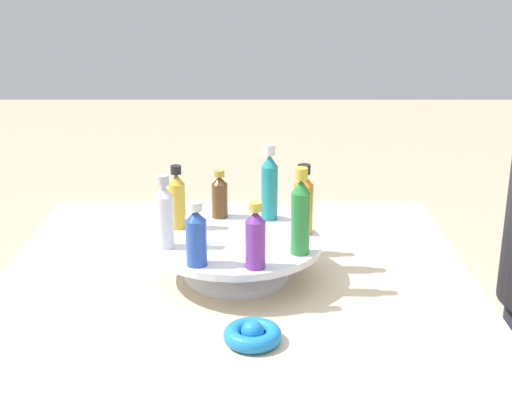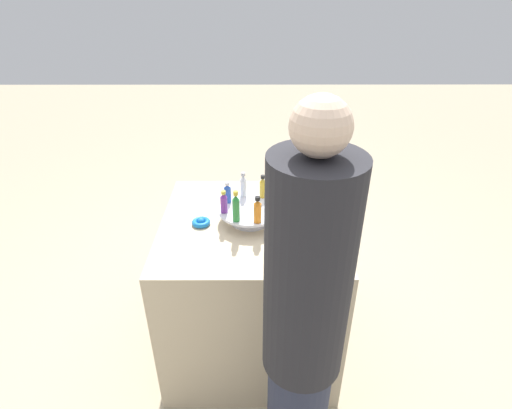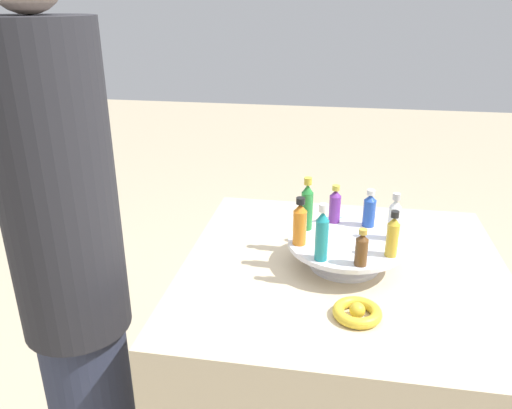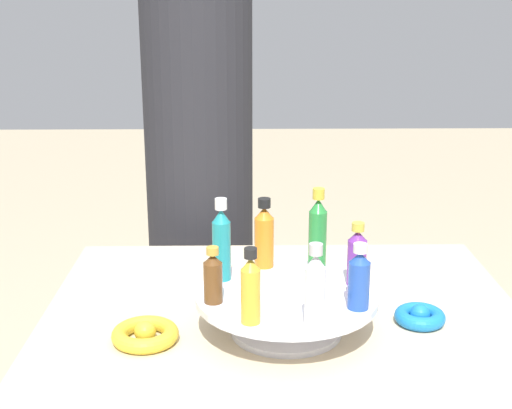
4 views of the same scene
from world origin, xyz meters
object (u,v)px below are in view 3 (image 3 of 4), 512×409
object	(u,v)px
ribbon_bow_blue	(335,224)
bottle_brown	(362,249)
bottle_gold	(393,236)
bottle_blue	(369,209)
bottle_clear	(394,218)
display_stand	(345,250)
bottle_teal	(322,235)
bottle_orange	(300,223)
bottle_purple	(335,205)
ribbon_bow_gold	(357,312)
person_figure	(72,279)
bottle_green	(307,206)

from	to	relation	value
ribbon_bow_blue	bottle_brown	bearing A→B (deg)	100.32
bottle_brown	bottle_gold	xyz separation A→B (m)	(-0.07, -0.06, 0.01)
bottle_brown	bottle_blue	xyz separation A→B (m)	(-0.03, -0.22, 0.01)
bottle_clear	display_stand	bearing A→B (deg)	15.93
bottle_teal	ribbon_bow_blue	distance (m)	0.35
display_stand	bottle_orange	distance (m)	0.15
bottle_brown	bottle_orange	bearing A→B (deg)	-29.07
bottle_purple	ribbon_bow_gold	distance (m)	0.36
bottle_clear	ribbon_bow_blue	xyz separation A→B (m)	(0.15, -0.19, -0.11)
bottle_purple	person_figure	world-z (taller)	person_figure
display_stand	bottle_teal	size ratio (longest dim) A/B	2.09
bottle_green	bottle_teal	xyz separation A→B (m)	(-0.05, 0.16, -0.00)
display_stand	bottle_brown	bearing A→B (deg)	105.93
bottle_green	display_stand	bearing A→B (deg)	150.93
bottle_brown	bottle_purple	size ratio (longest dim) A/B	0.85
person_figure	bottle_green	bearing A→B (deg)	7.99
bottle_blue	ribbon_bow_blue	xyz separation A→B (m)	(0.09, -0.12, -0.10)
bottle_orange	bottle_teal	xyz separation A→B (m)	(-0.06, 0.07, 0.01)
bottle_green	bottle_blue	size ratio (longest dim) A/B	1.39
display_stand	ribbon_bow_gold	bearing A→B (deg)	97.34
bottle_orange	ribbon_bow_gold	distance (m)	0.27
bottle_teal	bottle_orange	bearing A→B (deg)	-51.57
person_figure	bottle_clear	bearing A→B (deg)	0.12
display_stand	bottle_gold	bearing A→B (deg)	150.93
bottle_clear	bottle_teal	bearing A→B (deg)	38.43
ribbon_bow_gold	bottle_clear	bearing A→B (deg)	-108.61
bottle_green	person_figure	size ratio (longest dim) A/B	0.09
bottle_gold	bottle_teal	bearing A→B (deg)	15.93
bottle_teal	ribbon_bow_blue	size ratio (longest dim) A/B	1.66
display_stand	bottle_teal	distance (m)	0.15
bottle_clear	person_figure	bearing A→B (deg)	15.26
bottle_clear	person_figure	size ratio (longest dim) A/B	0.08
display_stand	bottle_gold	distance (m)	0.14
bottle_blue	bottle_clear	bearing A→B (deg)	128.43
bottle_clear	bottle_brown	bearing A→B (deg)	60.93
person_figure	bottle_teal	bearing A→B (deg)	-8.18
bottle_clear	ribbon_bow_blue	size ratio (longest dim) A/B	1.47
bottle_clear	bottle_purple	bearing A→B (deg)	-29.07
bottle_green	bottle_brown	xyz separation A→B (m)	(-0.14, 0.18, -0.02)
bottle_clear	bottle_green	bearing A→B (deg)	-6.57
bottle_orange	bottle_teal	bearing A→B (deg)	128.43
bottle_gold	ribbon_bow_blue	bearing A→B (deg)	-64.65
bottle_teal	ribbon_bow_gold	bearing A→B (deg)	126.20
bottle_gold	bottle_blue	bearing A→B (deg)	-74.07
bottle_orange	person_figure	bearing A→B (deg)	14.97
bottle_green	ribbon_bow_blue	world-z (taller)	bottle_green
bottle_gold	bottle_blue	world-z (taller)	bottle_gold
person_figure	bottle_purple	bearing A→B (deg)	10.00
bottle_green	person_figure	bearing A→B (deg)	23.13
bottle_orange	person_figure	world-z (taller)	person_figure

